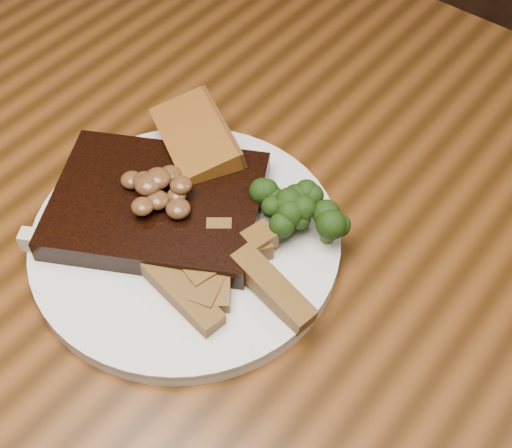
{
  "coord_description": "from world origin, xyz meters",
  "views": [
    {
      "loc": [
        0.26,
        -0.31,
        1.27
      ],
      "look_at": [
        0.01,
        0.0,
        0.78
      ],
      "focal_mm": 50.0,
      "sensor_mm": 36.0,
      "label": 1
    }
  ],
  "objects_px": {
    "chair_far": "(391,28)",
    "garlic_bread": "(196,154)",
    "steak": "(157,206)",
    "potato_wedges": "(243,271)",
    "plate": "(186,242)",
    "dining_table": "(247,298)"
  },
  "relations": [
    {
      "from": "steak",
      "to": "potato_wedges",
      "type": "bearing_deg",
      "value": -32.62
    },
    {
      "from": "chair_far",
      "to": "dining_table",
      "type": "bearing_deg",
      "value": 99.92
    },
    {
      "from": "dining_table",
      "to": "plate",
      "type": "bearing_deg",
      "value": -137.96
    },
    {
      "from": "chair_far",
      "to": "steak",
      "type": "xyz_separation_m",
      "value": [
        0.13,
        -0.68,
        0.24
      ]
    },
    {
      "from": "garlic_bread",
      "to": "plate",
      "type": "bearing_deg",
      "value": -25.73
    },
    {
      "from": "chair_far",
      "to": "garlic_bread",
      "type": "height_order",
      "value": "chair_far"
    },
    {
      "from": "dining_table",
      "to": "plate",
      "type": "relative_size",
      "value": 5.7
    },
    {
      "from": "steak",
      "to": "garlic_bread",
      "type": "height_order",
      "value": "steak"
    },
    {
      "from": "steak",
      "to": "potato_wedges",
      "type": "relative_size",
      "value": 1.7
    },
    {
      "from": "garlic_bread",
      "to": "potato_wedges",
      "type": "height_order",
      "value": "potato_wedges"
    },
    {
      "from": "garlic_bread",
      "to": "steak",
      "type": "bearing_deg",
      "value": -47.07
    },
    {
      "from": "steak",
      "to": "chair_far",
      "type": "bearing_deg",
      "value": 71.63
    },
    {
      "from": "dining_table",
      "to": "garlic_bread",
      "type": "relative_size",
      "value": 15.49
    },
    {
      "from": "plate",
      "to": "steak",
      "type": "height_order",
      "value": "steak"
    },
    {
      "from": "steak",
      "to": "garlic_bread",
      "type": "distance_m",
      "value": 0.08
    },
    {
      "from": "dining_table",
      "to": "chair_far",
      "type": "bearing_deg",
      "value": 107.65
    },
    {
      "from": "chair_far",
      "to": "plate",
      "type": "relative_size",
      "value": 3.43
    },
    {
      "from": "chair_far",
      "to": "garlic_bread",
      "type": "bearing_deg",
      "value": 92.51
    },
    {
      "from": "dining_table",
      "to": "chair_far",
      "type": "relative_size",
      "value": 1.66
    },
    {
      "from": "dining_table",
      "to": "potato_wedges",
      "type": "bearing_deg",
      "value": -54.18
    },
    {
      "from": "chair_far",
      "to": "plate",
      "type": "height_order",
      "value": "chair_far"
    },
    {
      "from": "plate",
      "to": "garlic_bread",
      "type": "height_order",
      "value": "garlic_bread"
    }
  ]
}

